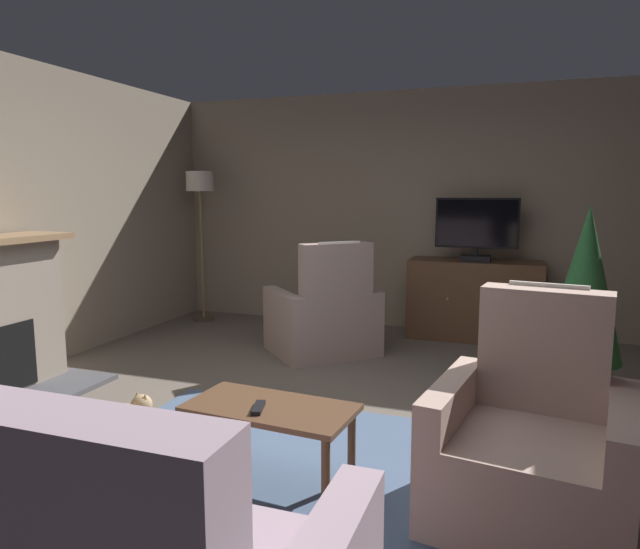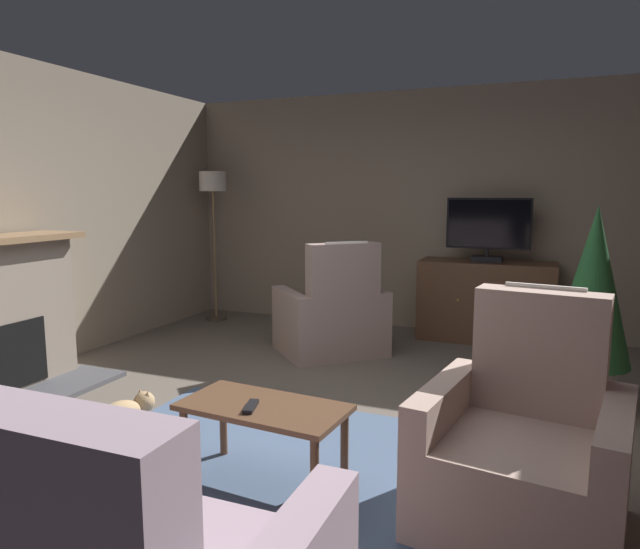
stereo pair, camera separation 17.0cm
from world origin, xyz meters
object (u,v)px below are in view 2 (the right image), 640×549
at_px(tv_cabinet, 486,303).
at_px(coffee_table, 264,416).
at_px(armchair_beside_cabinet, 524,453).
at_px(armchair_near_window, 332,319).
at_px(tv_remote, 251,406).
at_px(cat, 123,413).
at_px(floor_lamp, 213,198).
at_px(television, 488,228).
at_px(potted_plant_small_fern_corner, 592,299).

xyz_separation_m(tv_cabinet, coffee_table, (-0.78, -3.57, -0.02)).
bearing_deg(armchair_beside_cabinet, armchair_near_window, 128.53).
bearing_deg(coffee_table, armchair_beside_cabinet, 6.57).
bearing_deg(tv_remote, cat, -123.03).
bearing_deg(armchair_beside_cabinet, coffee_table, -173.43).
xyz_separation_m(tv_cabinet, floor_lamp, (-3.23, -0.19, 1.10)).
distance_m(tv_cabinet, armchair_near_window, 1.72).
bearing_deg(television, tv_remote, -102.72).
height_order(tv_remote, floor_lamp, floor_lamp).
relative_size(coffee_table, cat, 1.42).
xyz_separation_m(armchair_beside_cabinet, cat, (-2.53, 0.15, -0.24)).
relative_size(television, floor_lamp, 0.47).
bearing_deg(tv_remote, coffee_table, 139.58).
bearing_deg(floor_lamp, armchair_beside_cabinet, -40.66).
bearing_deg(floor_lamp, cat, -68.26).
xyz_separation_m(armchair_near_window, floor_lamp, (-1.89, 0.89, 1.15)).
distance_m(television, potted_plant_small_fern_corner, 1.91).
xyz_separation_m(television, coffee_table, (-0.78, -3.52, -0.82)).
distance_m(armchair_beside_cabinet, cat, 2.55).
distance_m(television, armchair_beside_cabinet, 3.52).
height_order(tv_cabinet, armchair_near_window, armchair_near_window).
xyz_separation_m(coffee_table, floor_lamp, (-2.45, 3.38, 1.11)).
distance_m(cat, floor_lamp, 3.60).
relative_size(coffee_table, tv_remote, 5.45).
height_order(coffee_table, floor_lamp, floor_lamp).
relative_size(television, cat, 1.30).
bearing_deg(floor_lamp, tv_cabinet, 3.41).
bearing_deg(armchair_near_window, floor_lamp, 154.93).
bearing_deg(cat, television, 58.16).
relative_size(tv_cabinet, armchair_near_window, 1.11).
bearing_deg(armchair_beside_cabinet, tv_remote, -170.49).
relative_size(television, coffee_table, 0.92).
height_order(tv_cabinet, tv_remote, tv_cabinet).
relative_size(cat, floor_lamp, 0.36).
height_order(television, armchair_beside_cabinet, television).
bearing_deg(cat, tv_remote, -17.51).
bearing_deg(television, armchair_near_window, -142.44).
height_order(tv_cabinet, armchair_beside_cabinet, armchair_beside_cabinet).
bearing_deg(cat, tv_cabinet, 58.58).
relative_size(coffee_table, floor_lamp, 0.51).
bearing_deg(armchair_near_window, tv_remote, -78.51).
distance_m(television, coffee_table, 3.70).
relative_size(tv_cabinet, floor_lamp, 0.76).
height_order(armchair_near_window, potted_plant_small_fern_corner, potted_plant_small_fern_corner).
bearing_deg(floor_lamp, tv_remote, -55.03).
relative_size(television, tv_remote, 5.00).
bearing_deg(floor_lamp, television, 2.47).
bearing_deg(tv_remote, tv_cabinet, 151.94).
height_order(potted_plant_small_fern_corner, floor_lamp, floor_lamp).
height_order(tv_remote, potted_plant_small_fern_corner, potted_plant_small_fern_corner).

